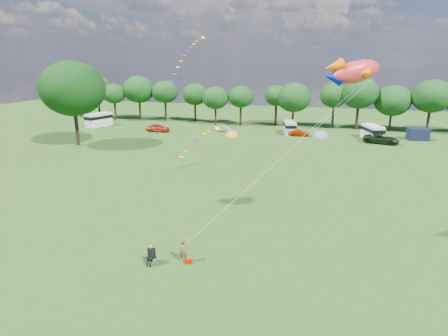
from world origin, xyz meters
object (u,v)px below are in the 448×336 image
(campervan_d, at_px, (372,132))
(fish_kite, at_px, (351,72))
(car_b, at_px, (223,128))
(kite_flyer, at_px, (183,251))
(camp_chair, at_px, (151,252))
(tent_greyblue, at_px, (320,137))
(car_c, at_px, (299,133))
(car_a, at_px, (158,128))
(campervan_a, at_px, (99,119))
(big_tree, at_px, (73,89))
(tent_orange, at_px, (232,136))
(campervan_c, at_px, (290,127))
(car_d, at_px, (381,139))

(campervan_d, height_order, fish_kite, fish_kite)
(car_b, height_order, kite_flyer, kite_flyer)
(camp_chair, bearing_deg, fish_kite, 51.67)
(tent_greyblue, bearing_deg, car_b, 177.10)
(car_b, distance_m, campervan_d, 26.95)
(car_c, relative_size, campervan_d, 0.71)
(car_a, height_order, fish_kite, fish_kite)
(campervan_a, relative_size, campervan_d, 1.09)
(big_tree, relative_size, camp_chair, 9.43)
(tent_greyblue, bearing_deg, tent_orange, -167.91)
(campervan_c, bearing_deg, tent_orange, 106.60)
(camp_chair, bearing_deg, car_a, 137.73)
(car_b, height_order, car_d, car_d)
(big_tree, bearing_deg, fish_kite, -30.96)
(campervan_a, height_order, tent_greyblue, campervan_a)
(big_tree, bearing_deg, tent_greyblue, 24.33)
(car_c, relative_size, car_d, 0.69)
(car_a, distance_m, kite_flyer, 49.24)
(car_b, height_order, tent_orange, car_b)
(campervan_c, xyz_separation_m, campervan_d, (14.33, -1.47, 0.10))
(car_c, distance_m, campervan_c, 2.56)
(car_a, xyz_separation_m, campervan_a, (-14.55, 2.55, 0.70))
(car_c, bearing_deg, camp_chair, 169.31)
(car_a, bearing_deg, tent_orange, -92.63)
(campervan_d, bearing_deg, campervan_c, 65.32)
(car_a, xyz_separation_m, fish_kite, (32.51, -38.17, 11.75))
(car_d, bearing_deg, campervan_a, 99.81)
(car_d, xyz_separation_m, camp_chair, (-19.61, -44.90, 0.06))
(campervan_c, bearing_deg, camp_chair, 163.52)
(campervan_a, height_order, campervan_d, campervan_a)
(car_a, bearing_deg, car_d, -90.21)
(campervan_a, bearing_deg, tent_greyblue, -72.95)
(camp_chair, height_order, fish_kite, fish_kite)
(campervan_d, distance_m, kite_flyer, 49.93)
(car_d, distance_m, kite_flyer, 47.42)
(car_a, relative_size, car_d, 0.80)
(tent_orange, bearing_deg, car_a, 177.83)
(tent_orange, height_order, fish_kite, fish_kite)
(big_tree, bearing_deg, campervan_d, 20.72)
(fish_kite, bearing_deg, car_c, 70.76)
(car_b, distance_m, campervan_a, 26.61)
(car_c, xyz_separation_m, kite_flyer, (-4.08, -46.94, 0.18))
(car_d, distance_m, campervan_c, 16.09)
(car_d, bearing_deg, car_b, 95.15)
(big_tree, relative_size, campervan_a, 2.22)
(car_a, height_order, car_d, car_d)
(campervan_a, bearing_deg, tent_orange, -79.28)
(campervan_c, height_order, campervan_d, campervan_d)
(car_b, bearing_deg, tent_greyblue, -74.79)
(big_tree, distance_m, car_d, 50.24)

